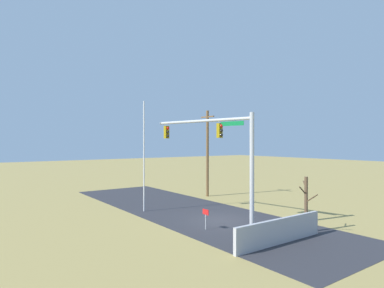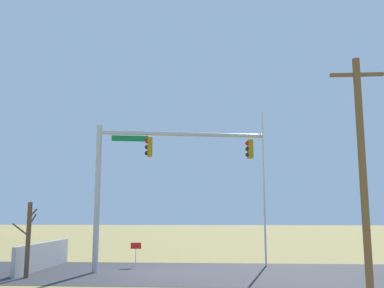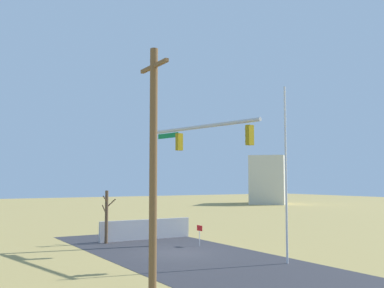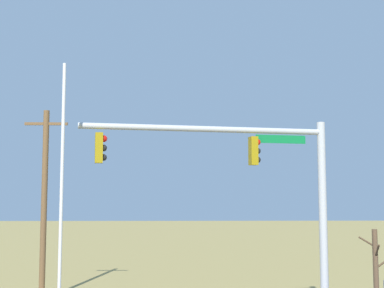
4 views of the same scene
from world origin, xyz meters
name	(u,v)px [view 2 (image 2 of 4)]	position (x,y,z in m)	size (l,w,h in m)	color
ground_plane	(154,273)	(0.00, 0.00, 0.00)	(160.00, 160.00, 0.00)	#9E894C
road_surface	(240,273)	(-4.00, 0.00, 0.01)	(28.00, 8.00, 0.01)	#2D2D33
sidewalk_corner	(74,272)	(3.82, 0.11, 0.00)	(6.00, 6.00, 0.01)	#B7B5AD
retaining_fence	(43,256)	(5.75, -0.90, 0.65)	(0.20, 6.37, 1.31)	#A8A8AD
signal_mast	(145,167)	(0.60, -0.32, 5.01)	(8.31, 1.83, 7.06)	#B2B5BA
flagpole	(264,187)	(-5.49, -2.86, 4.18)	(0.10, 0.10, 8.36)	silver
utility_pole	(363,168)	(-8.09, 5.39, 4.32)	(1.90, 0.26, 8.31)	brown
bare_tree	(28,238)	(5.28, 2.01, 1.68)	(1.27, 1.02, 3.24)	brown
open_sign	(136,249)	(1.36, -2.31, 0.91)	(0.56, 0.04, 1.22)	silver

